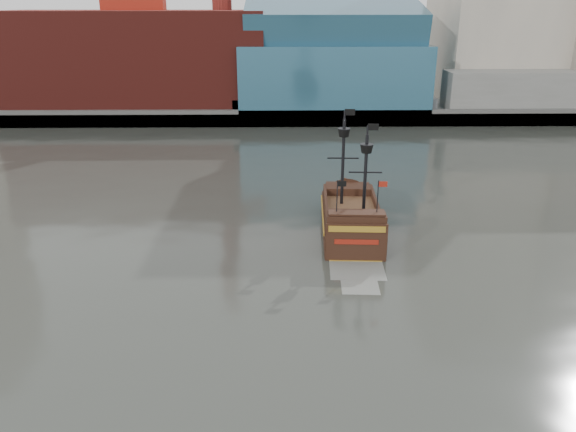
{
  "coord_description": "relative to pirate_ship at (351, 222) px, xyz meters",
  "views": [
    {
      "loc": [
        1.17,
        -24.5,
        18.07
      ],
      "look_at": [
        1.81,
        12.51,
        4.0
      ],
      "focal_mm": 35.0,
      "sensor_mm": 36.0,
      "label": 1
    }
  ],
  "objects": [
    {
      "name": "seawall",
      "position": [
        -7.18,
        43.56,
        0.32
      ],
      "size": [
        220.0,
        1.0,
        2.6
      ],
      "primitive_type": "cube",
      "color": "#4C4C49",
      "rests_on": "ground"
    },
    {
      "name": "ground",
      "position": [
        -7.18,
        -18.94,
        -0.98
      ],
      "size": [
        400.0,
        400.0,
        0.0
      ],
      "primitive_type": "plane",
      "color": "#2B2D28",
      "rests_on": "ground"
    },
    {
      "name": "pirate_ship",
      "position": [
        0.0,
        0.0,
        0.0
      ],
      "size": [
        5.23,
        14.7,
        10.85
      ],
      "rotation": [
        0.0,
        0.0,
        -0.05
      ],
      "color": "black",
      "rests_on": "ground"
    },
    {
      "name": "promenade_far",
      "position": [
        -7.18,
        73.06,
        0.02
      ],
      "size": [
        220.0,
        60.0,
        2.0
      ],
      "primitive_type": "cube",
      "color": "slate",
      "rests_on": "ground"
    }
  ]
}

